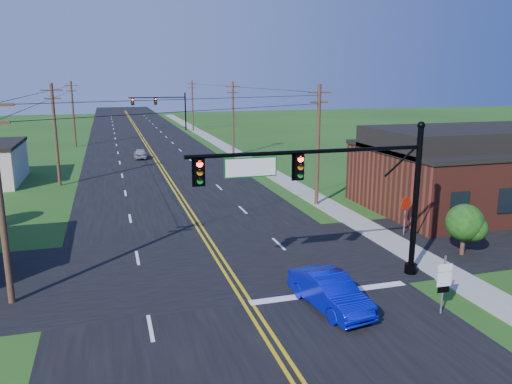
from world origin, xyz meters
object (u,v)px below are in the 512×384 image
object	(u,v)px
signal_mast_far	(161,106)
stop_sign	(406,207)
blue_car	(330,292)
signal_mast_main	(331,185)
route_sign	(444,281)

from	to	relation	value
signal_mast_far	stop_sign	size ratio (longest dim) A/B	4.44
signal_mast_far	blue_car	xyz separation A→B (m)	(-1.10, -74.39, -3.80)
signal_mast_main	stop_sign	distance (m)	9.85
signal_mast_far	route_sign	size ratio (longest dim) A/B	4.35
blue_car	stop_sign	bearing A→B (deg)	33.41
route_sign	signal_mast_main	bearing A→B (deg)	130.02
blue_car	route_sign	bearing A→B (deg)	-31.89
stop_sign	blue_car	bearing A→B (deg)	-155.13
route_sign	signal_mast_far	bearing A→B (deg)	95.02
route_sign	stop_sign	distance (m)	10.63
signal_mast_main	signal_mast_far	xyz separation A→B (m)	(0.10, 72.00, -0.20)
signal_mast_main	blue_car	world-z (taller)	signal_mast_main
signal_mast_main	blue_car	xyz separation A→B (m)	(-1.00, -2.39, -4.01)
signal_mast_main	route_sign	xyz separation A→B (m)	(3.16, -4.15, -3.28)
signal_mast_main	blue_car	bearing A→B (deg)	-112.77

